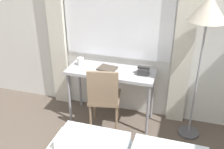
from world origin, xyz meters
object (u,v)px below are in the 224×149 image
Objects in this scene: book at (107,68)px; mug at (81,61)px; desk at (111,75)px; desk_chair at (104,95)px; standing_lamp at (208,16)px; telephone at (143,71)px.

mug reaches higher than book.
desk_chair is (-0.02, -0.24, -0.17)m from desk.
desk is 0.65× the size of standing_lamp.
standing_lamp reaches higher than book.
telephone is (0.45, 0.25, 0.30)m from desk_chair.
standing_lamp is at bearing -1.53° from desk.
book is at bearing 86.25° from desk_chair.
mug is (-0.88, 0.03, 0.01)m from telephone.
desk_chair is 1.54m from standing_lamp.
desk is 0.45m from telephone.
desk is 0.30m from desk_chair.
desk_chair is 0.60m from telephone.
desk is at bearing -5.33° from mug.
book is at bearing -4.04° from mug.
book is (-0.06, 0.01, 0.09)m from desk.
mug is at bearing 135.23° from desk_chair.
telephone is 0.88m from mug.
desk_chair is 8.73× the size of mug.
standing_lamp reaches higher than desk.
mug is (-1.53, 0.07, -0.75)m from standing_lamp.
desk is 1.28× the size of desk_chair.
telephone is at bearing -0.26° from book.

